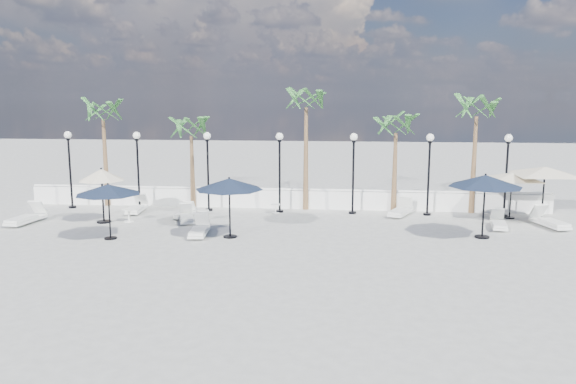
# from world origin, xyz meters

# --- Properties ---
(ground) EXTENTS (100.00, 100.00, 0.00)m
(ground) POSITION_xyz_m (0.00, 0.00, 0.00)
(ground) COLOR gray
(ground) RESTS_ON ground
(balustrade) EXTENTS (26.00, 0.30, 1.01)m
(balustrade) POSITION_xyz_m (0.00, 7.50, 0.47)
(balustrade) COLOR white
(balustrade) RESTS_ON ground
(lamppost_0) EXTENTS (0.36, 0.36, 3.84)m
(lamppost_0) POSITION_xyz_m (-10.50, 6.50, 2.49)
(lamppost_0) COLOR black
(lamppost_0) RESTS_ON ground
(lamppost_1) EXTENTS (0.36, 0.36, 3.84)m
(lamppost_1) POSITION_xyz_m (-7.00, 6.50, 2.49)
(lamppost_1) COLOR black
(lamppost_1) RESTS_ON ground
(lamppost_2) EXTENTS (0.36, 0.36, 3.84)m
(lamppost_2) POSITION_xyz_m (-3.50, 6.50, 2.49)
(lamppost_2) COLOR black
(lamppost_2) RESTS_ON ground
(lamppost_3) EXTENTS (0.36, 0.36, 3.84)m
(lamppost_3) POSITION_xyz_m (0.00, 6.50, 2.49)
(lamppost_3) COLOR black
(lamppost_3) RESTS_ON ground
(lamppost_4) EXTENTS (0.36, 0.36, 3.84)m
(lamppost_4) POSITION_xyz_m (3.50, 6.50, 2.49)
(lamppost_4) COLOR black
(lamppost_4) RESTS_ON ground
(lamppost_5) EXTENTS (0.36, 0.36, 3.84)m
(lamppost_5) POSITION_xyz_m (7.00, 6.50, 2.49)
(lamppost_5) COLOR black
(lamppost_5) RESTS_ON ground
(lamppost_6) EXTENTS (0.36, 0.36, 3.84)m
(lamppost_6) POSITION_xyz_m (10.50, 6.50, 2.49)
(lamppost_6) COLOR black
(lamppost_6) RESTS_ON ground
(palm_0) EXTENTS (2.60, 2.60, 5.50)m
(palm_0) POSITION_xyz_m (-9.00, 7.30, 4.53)
(palm_0) COLOR brown
(palm_0) RESTS_ON ground
(palm_1) EXTENTS (2.60, 2.60, 4.70)m
(palm_1) POSITION_xyz_m (-4.50, 7.30, 3.75)
(palm_1) COLOR brown
(palm_1) RESTS_ON ground
(palm_2) EXTENTS (2.60, 2.60, 6.10)m
(palm_2) POSITION_xyz_m (1.20, 7.30, 5.12)
(palm_2) COLOR brown
(palm_2) RESTS_ON ground
(palm_3) EXTENTS (2.60, 2.60, 4.90)m
(palm_3) POSITION_xyz_m (5.50, 7.30, 3.95)
(palm_3) COLOR brown
(palm_3) RESTS_ON ground
(palm_4) EXTENTS (2.60, 2.60, 5.70)m
(palm_4) POSITION_xyz_m (9.20, 7.30, 4.73)
(palm_4) COLOR brown
(palm_4) RESTS_ON ground
(lounger_0) EXTENTS (0.95, 2.21, 0.80)m
(lounger_0) POSITION_xyz_m (-10.81, 2.88, 0.27)
(lounger_0) COLOR silver
(lounger_0) RESTS_ON ground
(lounger_1) EXTENTS (1.12, 1.91, 0.68)m
(lounger_1) POSITION_xyz_m (-3.88, 3.92, 0.23)
(lounger_1) COLOR silver
(lounger_1) RESTS_ON ground
(lounger_2) EXTENTS (0.78, 1.97, 0.72)m
(lounger_2) POSITION_xyz_m (-6.85, 5.68, 0.24)
(lounger_2) COLOR silver
(lounger_2) RESTS_ON ground
(lounger_3) EXTENTS (0.68, 1.65, 0.60)m
(lounger_3) POSITION_xyz_m (-4.22, 4.83, 0.20)
(lounger_3) COLOR silver
(lounger_3) RESTS_ON ground
(lounger_4) EXTENTS (0.80, 1.97, 0.72)m
(lounger_4) POSITION_xyz_m (-2.68, 1.54, 0.24)
(lounger_4) COLOR silver
(lounger_4) RESTS_ON ground
(lounger_5) EXTENTS (1.38, 2.08, 0.75)m
(lounger_5) POSITION_xyz_m (5.75, 6.22, 0.25)
(lounger_5) COLOR silver
(lounger_5) RESTS_ON ground
(lounger_6) EXTENTS (0.87, 1.88, 0.68)m
(lounger_6) POSITION_xyz_m (9.64, 4.07, 0.23)
(lounger_6) COLOR silver
(lounger_6) RESTS_ON ground
(lounger_7) EXTENTS (1.22, 2.19, 0.78)m
(lounger_7) POSITION_xyz_m (11.85, 4.48, 0.26)
(lounger_7) COLOR silver
(lounger_7) RESTS_ON ground
(side_table_0) EXTENTS (0.58, 0.58, 0.56)m
(side_table_0) POSITION_xyz_m (-6.49, 3.76, 0.34)
(side_table_0) COLOR silver
(side_table_0) RESTS_ON ground
(side_table_1) EXTENTS (0.53, 0.53, 0.51)m
(side_table_1) POSITION_xyz_m (-3.16, 4.08, 0.31)
(side_table_1) COLOR silver
(side_table_1) RESTS_ON ground
(side_table_2) EXTENTS (0.45, 0.45, 0.44)m
(side_table_2) POSITION_xyz_m (-0.16, 6.20, 0.27)
(side_table_2) COLOR silver
(side_table_2) RESTS_ON ground
(parasol_navy_left) EXTENTS (2.52, 2.52, 2.23)m
(parasol_navy_left) POSITION_xyz_m (-6.03, 0.70, 1.96)
(parasol_navy_left) COLOR black
(parasol_navy_left) RESTS_ON ground
(parasol_navy_mid) EXTENTS (2.71, 2.71, 2.43)m
(parasol_navy_mid) POSITION_xyz_m (-1.39, 1.41, 2.13)
(parasol_navy_mid) COLOR black
(parasol_navy_mid) RESTS_ON ground
(parasol_navy_right) EXTENTS (2.87, 2.87, 2.57)m
(parasol_navy_right) POSITION_xyz_m (8.57, 2.37, 2.26)
(parasol_navy_right) COLOR black
(parasol_navy_right) RESTS_ON ground
(parasol_cream_sq_a) EXTENTS (4.61, 4.61, 2.26)m
(parasol_cream_sq_a) POSITION_xyz_m (10.68, 6.20, 2.09)
(parasol_cream_sq_a) COLOR black
(parasol_cream_sq_a) RESTS_ON ground
(parasol_cream_sq_b) EXTENTS (5.23, 5.23, 2.62)m
(parasol_cream_sq_b) POSITION_xyz_m (12.00, 5.92, 2.42)
(parasol_cream_sq_b) COLOR black
(parasol_cream_sq_b) RESTS_ON ground
(parasol_cream_small) EXTENTS (2.00, 2.00, 2.46)m
(parasol_cream_small) POSITION_xyz_m (-7.52, 3.47, 2.10)
(parasol_cream_small) COLOR black
(parasol_cream_small) RESTS_ON ground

